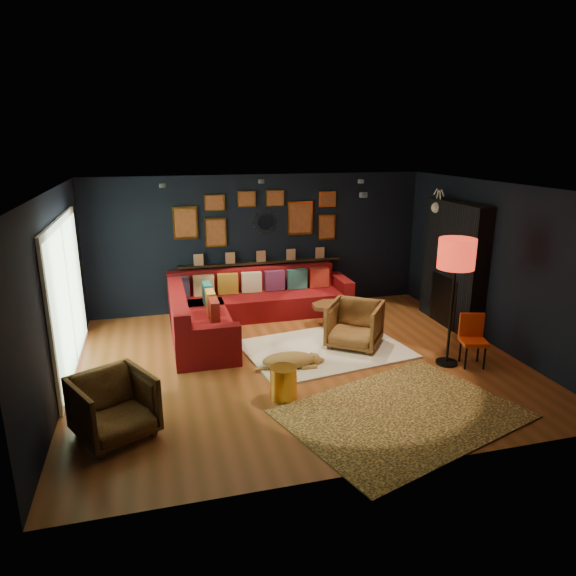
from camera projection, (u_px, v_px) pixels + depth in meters
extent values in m
plane|color=brown|center=(299.00, 362.00, 7.74)|extent=(6.50, 6.50, 0.00)
plane|color=black|center=(260.00, 243.00, 9.93)|extent=(6.50, 0.00, 6.50)
plane|color=black|center=(380.00, 353.00, 4.83)|extent=(6.50, 0.00, 6.50)
plane|color=black|center=(56.00, 296.00, 6.58)|extent=(0.00, 5.50, 5.50)
plane|color=black|center=(495.00, 265.00, 8.18)|extent=(0.00, 5.50, 5.50)
plane|color=silver|center=(300.00, 187.00, 7.01)|extent=(6.50, 6.50, 0.00)
cube|color=maroon|center=(256.00, 305.00, 9.72)|extent=(3.20, 0.95, 0.42)
cube|color=maroon|center=(252.00, 279.00, 9.93)|extent=(3.20, 0.24, 0.46)
cube|color=maroon|center=(340.00, 293.00, 10.11)|extent=(0.22, 0.95, 0.64)
cube|color=maroon|center=(202.00, 330.00, 8.42)|extent=(0.95, 2.20, 0.42)
cube|color=maroon|center=(179.00, 308.00, 8.22)|extent=(0.24, 2.20, 0.46)
cube|color=maroon|center=(209.00, 347.00, 7.47)|extent=(0.95, 0.22, 0.64)
cube|color=#3E3355|center=(179.00, 287.00, 9.40)|extent=(0.38, 0.14, 0.38)
cube|color=tan|center=(204.00, 285.00, 9.51)|extent=(0.38, 0.14, 0.38)
cube|color=#AF7F25|center=(228.00, 284.00, 9.62)|extent=(0.38, 0.14, 0.38)
cube|color=beige|center=(251.00, 282.00, 9.73)|extent=(0.38, 0.14, 0.38)
cube|color=#612955|center=(274.00, 281.00, 9.84)|extent=(0.38, 0.14, 0.38)
cube|color=#285C5F|center=(297.00, 279.00, 9.96)|extent=(0.38, 0.14, 0.38)
cube|color=maroon|center=(319.00, 277.00, 10.07)|extent=(0.38, 0.14, 0.38)
cube|color=#1C6A70|center=(207.00, 294.00, 9.00)|extent=(0.14, 0.38, 0.38)
cube|color=#B4782D|center=(211.00, 302.00, 8.54)|extent=(0.14, 0.38, 0.38)
cube|color=maroon|center=(214.00, 312.00, 8.08)|extent=(0.14, 0.38, 0.38)
cube|color=black|center=(261.00, 263.00, 9.97)|extent=(3.20, 0.12, 0.04)
cube|color=gold|center=(185.00, 223.00, 9.43)|extent=(0.45, 0.03, 0.60)
cube|color=#995424|center=(185.00, 223.00, 9.41)|extent=(0.38, 0.01, 0.51)
cube|color=gold|center=(216.00, 232.00, 9.62)|extent=(0.40, 0.03, 0.55)
cube|color=#995424|center=(216.00, 232.00, 9.61)|extent=(0.34, 0.01, 0.47)
cube|color=gold|center=(215.00, 203.00, 9.47)|extent=(0.38, 0.03, 0.30)
cube|color=#995424|center=(215.00, 203.00, 9.45)|extent=(0.32, 0.01, 0.25)
cube|color=gold|center=(300.00, 218.00, 9.97)|extent=(0.50, 0.03, 0.65)
cube|color=#995424|center=(300.00, 218.00, 9.96)|extent=(0.42, 0.01, 0.55)
cube|color=gold|center=(327.00, 227.00, 10.16)|extent=(0.35, 0.03, 0.50)
cube|color=#995424|center=(327.00, 227.00, 10.15)|extent=(0.30, 0.01, 0.42)
cube|color=gold|center=(327.00, 199.00, 10.01)|extent=(0.35, 0.03, 0.30)
cube|color=#995424|center=(328.00, 199.00, 9.99)|extent=(0.30, 0.01, 0.25)
cube|color=gold|center=(247.00, 199.00, 9.60)|extent=(0.35, 0.03, 0.30)
cube|color=#995424|center=(247.00, 199.00, 9.59)|extent=(0.30, 0.01, 0.25)
cube|color=gold|center=(275.00, 198.00, 9.74)|extent=(0.35, 0.03, 0.30)
cube|color=#995424|center=(275.00, 198.00, 9.72)|extent=(0.30, 0.01, 0.25)
cylinder|color=silver|center=(265.00, 222.00, 9.81)|extent=(0.28, 0.03, 0.28)
cone|color=gold|center=(276.00, 222.00, 9.87)|extent=(0.03, 0.16, 0.03)
cone|color=gold|center=(275.00, 217.00, 9.84)|extent=(0.04, 0.16, 0.04)
cone|color=gold|center=(273.00, 214.00, 9.81)|extent=(0.04, 0.16, 0.04)
cone|color=gold|center=(269.00, 211.00, 9.78)|extent=(0.04, 0.16, 0.04)
cone|color=gold|center=(265.00, 211.00, 9.75)|extent=(0.03, 0.16, 0.03)
cone|color=gold|center=(261.00, 212.00, 9.74)|extent=(0.04, 0.16, 0.04)
cone|color=gold|center=(257.00, 214.00, 9.73)|extent=(0.04, 0.16, 0.04)
cone|color=gold|center=(255.00, 218.00, 9.74)|extent=(0.04, 0.16, 0.04)
cone|color=gold|center=(254.00, 223.00, 9.76)|extent=(0.03, 0.16, 0.03)
cone|color=gold|center=(255.00, 227.00, 9.79)|extent=(0.04, 0.16, 0.04)
cone|color=gold|center=(257.00, 231.00, 9.82)|extent=(0.04, 0.16, 0.04)
cone|color=gold|center=(261.00, 233.00, 9.85)|extent=(0.04, 0.16, 0.04)
cone|color=gold|center=(265.00, 234.00, 9.88)|extent=(0.03, 0.16, 0.03)
cone|color=gold|center=(269.00, 233.00, 9.89)|extent=(0.04, 0.16, 0.04)
cone|color=gold|center=(273.00, 230.00, 9.90)|extent=(0.04, 0.16, 0.04)
cone|color=gold|center=(275.00, 226.00, 9.89)|extent=(0.04, 0.16, 0.04)
cube|color=black|center=(454.00, 265.00, 9.03)|extent=(0.30, 1.60, 2.20)
cube|color=black|center=(448.00, 300.00, 9.20)|extent=(0.20, 0.80, 0.90)
cone|color=white|center=(448.00, 207.00, 9.25)|extent=(0.35, 0.28, 0.28)
sphere|color=white|center=(437.00, 208.00, 9.20)|extent=(0.20, 0.20, 0.20)
cylinder|color=white|center=(440.00, 198.00, 9.10)|extent=(0.02, 0.10, 0.28)
cylinder|color=white|center=(437.00, 198.00, 9.21)|extent=(0.02, 0.10, 0.28)
cube|color=white|center=(67.00, 297.00, 7.20)|extent=(0.04, 2.80, 2.20)
cube|color=#B2DAA7|center=(69.00, 297.00, 7.20)|extent=(0.01, 2.60, 2.00)
cube|color=white|center=(69.00, 297.00, 7.21)|extent=(0.02, 0.06, 2.00)
cylinder|color=black|center=(162.00, 186.00, 7.70)|extent=(0.10, 0.10, 0.06)
cylinder|color=black|center=(261.00, 181.00, 8.46)|extent=(0.10, 0.10, 0.06)
cylinder|color=black|center=(361.00, 181.00, 8.48)|extent=(0.10, 0.10, 0.06)
cylinder|color=black|center=(363.00, 195.00, 6.43)|extent=(0.10, 0.10, 0.06)
cube|color=beige|center=(325.00, 349.00, 8.16)|extent=(2.70, 2.14, 0.03)
cube|color=#DCAD59|center=(402.00, 414.00, 6.27)|extent=(3.23, 2.74, 0.02)
cylinder|color=#5B2E19|center=(326.00, 318.00, 9.07)|extent=(0.09, 0.09, 0.30)
cylinder|color=#5B2E19|center=(341.00, 317.00, 9.14)|extent=(0.09, 0.09, 0.30)
cylinder|color=#5B2E19|center=(327.00, 312.00, 9.41)|extent=(0.09, 0.09, 0.30)
cylinder|color=maroon|center=(202.00, 325.00, 8.71)|extent=(0.50, 0.50, 0.33)
imported|color=#A76B34|center=(113.00, 404.00, 5.70)|extent=(1.04, 1.02, 0.81)
imported|color=#A76B34|center=(355.00, 323.00, 8.20)|extent=(1.08, 1.07, 0.82)
cylinder|color=gold|center=(284.00, 383.00, 6.60)|extent=(0.35, 0.35, 0.43)
cylinder|color=black|center=(466.00, 357.00, 7.45)|extent=(0.03, 0.03, 0.38)
cylinder|color=black|center=(484.00, 357.00, 7.44)|extent=(0.03, 0.03, 0.38)
cylinder|color=black|center=(460.00, 350.00, 7.71)|extent=(0.03, 0.03, 0.38)
cylinder|color=black|center=(478.00, 350.00, 7.70)|extent=(0.03, 0.03, 0.38)
cube|color=#EC4715|center=(473.00, 342.00, 7.52)|extent=(0.44, 0.44, 0.06)
cube|color=#EC4715|center=(471.00, 325.00, 7.61)|extent=(0.36, 0.15, 0.36)
cylinder|color=black|center=(446.00, 362.00, 7.67)|extent=(0.32, 0.32, 0.04)
cylinder|color=black|center=(451.00, 313.00, 7.45)|extent=(0.04, 0.04, 1.53)
cylinder|color=#B52213|center=(457.00, 254.00, 7.21)|extent=(0.52, 0.52, 0.43)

